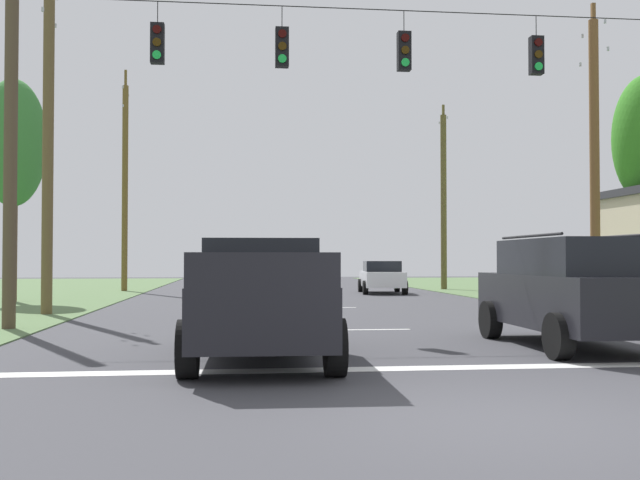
# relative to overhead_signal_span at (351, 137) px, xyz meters

# --- Properties ---
(ground_plane) EXTENTS (120.00, 120.00, 0.00)m
(ground_plane) POSITION_rel_overhead_signal_span_xyz_m (-0.04, -10.55, -4.56)
(ground_plane) COLOR #3D3D42
(stop_bar_stripe) EXTENTS (13.40, 0.45, 0.01)m
(stop_bar_stripe) POSITION_rel_overhead_signal_span_xyz_m (-0.04, -6.90, -4.55)
(stop_bar_stripe) COLOR white
(stop_bar_stripe) RESTS_ON ground
(lane_dash_0) EXTENTS (2.50, 0.15, 0.01)m
(lane_dash_0) POSITION_rel_overhead_signal_span_xyz_m (-0.04, -0.90, -4.55)
(lane_dash_0) COLOR white
(lane_dash_0) RESTS_ON ground
(lane_dash_1) EXTENTS (2.50, 0.15, 0.01)m
(lane_dash_1) POSITION_rel_overhead_signal_span_xyz_m (-0.04, 6.84, -4.55)
(lane_dash_1) COLOR white
(lane_dash_1) RESTS_ON ground
(lane_dash_2) EXTENTS (2.50, 0.15, 0.01)m
(lane_dash_2) POSITION_rel_overhead_signal_span_xyz_m (-0.04, 13.01, -4.55)
(lane_dash_2) COLOR white
(lane_dash_2) RESTS_ON ground
(lane_dash_3) EXTENTS (2.50, 0.15, 0.01)m
(lane_dash_3) POSITION_rel_overhead_signal_span_xyz_m (-0.04, 17.64, -4.55)
(lane_dash_3) COLOR white
(lane_dash_3) RESTS_ON ground
(lane_dash_4) EXTENTS (2.50, 0.15, 0.01)m
(lane_dash_4) POSITION_rel_overhead_signal_span_xyz_m (-0.04, 28.54, -4.55)
(lane_dash_4) COLOR white
(lane_dash_4) RESTS_ON ground
(overhead_signal_span) EXTENTS (16.15, 0.31, 8.17)m
(overhead_signal_span) POSITION_rel_overhead_signal_span_xyz_m (0.00, 0.00, 0.00)
(overhead_signal_span) COLOR brown
(overhead_signal_span) RESTS_ON ground
(pickup_truck) EXTENTS (2.38, 5.44, 1.95)m
(pickup_truck) POSITION_rel_overhead_signal_span_xyz_m (-2.35, -5.58, -3.59)
(pickup_truck) COLOR black
(pickup_truck) RESTS_ON ground
(suv_black) EXTENTS (2.23, 4.81, 2.05)m
(suv_black) POSITION_rel_overhead_signal_span_xyz_m (3.37, -4.67, -3.49)
(suv_black) COLOR black
(suv_black) RESTS_ON ground
(distant_car_crossing_white) EXTENTS (2.32, 4.44, 1.52)m
(distant_car_crossing_white) POSITION_rel_overhead_signal_span_xyz_m (4.09, 16.97, -3.77)
(distant_car_crossing_white) COLOR silver
(distant_car_crossing_white) RESTS_ON ground
(distant_car_oncoming) EXTENTS (2.14, 4.36, 1.52)m
(distant_car_oncoming) POSITION_rel_overhead_signal_span_xyz_m (11.15, 14.44, -3.77)
(distant_car_oncoming) COLOR maroon
(distant_car_oncoming) RESTS_ON ground
(utility_pole_mid_right) EXTENTS (0.30, 1.92, 9.76)m
(utility_pole_mid_right) POSITION_rel_overhead_signal_span_xyz_m (8.53, 4.69, 0.31)
(utility_pole_mid_right) COLOR brown
(utility_pole_mid_right) RESTS_ON ground
(utility_pole_far_right) EXTENTS (0.31, 1.59, 9.79)m
(utility_pole_far_right) POSITION_rel_overhead_signal_span_xyz_m (8.12, 20.55, 0.20)
(utility_pole_far_right) COLOR brown
(utility_pole_far_right) RESTS_ON ground
(utility_pole_mid_left) EXTENTS (0.31, 1.87, 10.54)m
(utility_pole_mid_left) POSITION_rel_overhead_signal_span_xyz_m (-8.19, 4.54, 0.60)
(utility_pole_mid_left) COLOR brown
(utility_pole_mid_left) RESTS_ON ground
(utility_pole_far_left) EXTENTS (0.29, 1.99, 11.10)m
(utility_pole_far_left) POSITION_rel_overhead_signal_span_xyz_m (-8.30, 20.26, 0.91)
(utility_pole_far_left) COLOR brown
(utility_pole_far_left) RESTS_ON ground
(tree_roadside_left) EXTENTS (2.42, 2.42, 8.35)m
(tree_roadside_left) POSITION_rel_overhead_signal_span_xyz_m (-11.04, 11.05, 1.32)
(tree_roadside_left) COLOR brown
(tree_roadside_left) RESTS_ON ground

